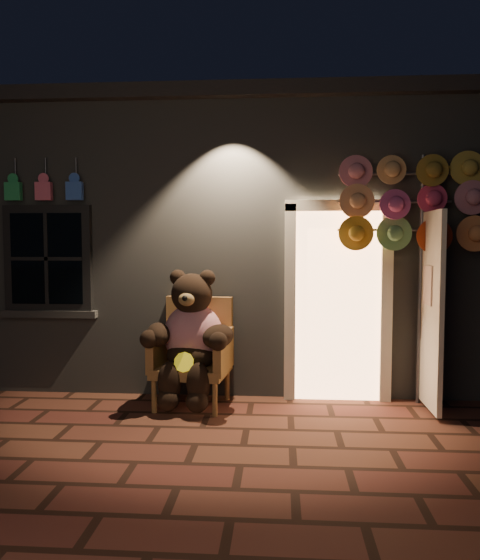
# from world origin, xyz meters

# --- Properties ---
(ground) EXTENTS (60.00, 60.00, 0.00)m
(ground) POSITION_xyz_m (0.00, 0.00, 0.00)
(ground) COLOR #563021
(ground) RESTS_ON ground
(shop_building) EXTENTS (7.30, 5.95, 3.51)m
(shop_building) POSITION_xyz_m (0.00, 3.99, 1.74)
(shop_building) COLOR slate
(shop_building) RESTS_ON ground
(wicker_armchair) EXTENTS (0.85, 0.78, 1.13)m
(wicker_armchair) POSITION_xyz_m (-0.19, 1.18, 0.57)
(wicker_armchair) COLOR #925F38
(wicker_armchair) RESTS_ON ground
(teddy_bear) EXTENTS (1.01, 0.83, 1.40)m
(teddy_bear) POSITION_xyz_m (-0.20, 1.04, 0.74)
(teddy_bear) COLOR #AA122D
(teddy_bear) RESTS_ON ground
(hat_rack) EXTENTS (1.51, 0.22, 2.67)m
(hat_rack) POSITION_xyz_m (2.09, 1.28, 2.13)
(hat_rack) COLOR #59595E
(hat_rack) RESTS_ON ground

